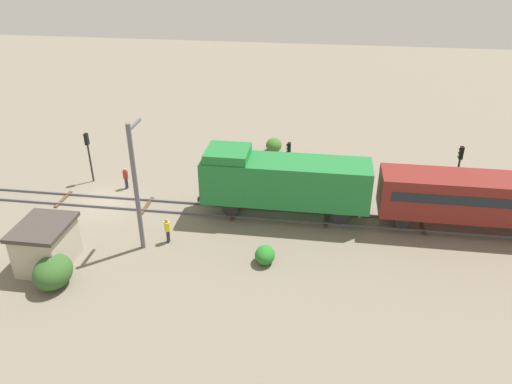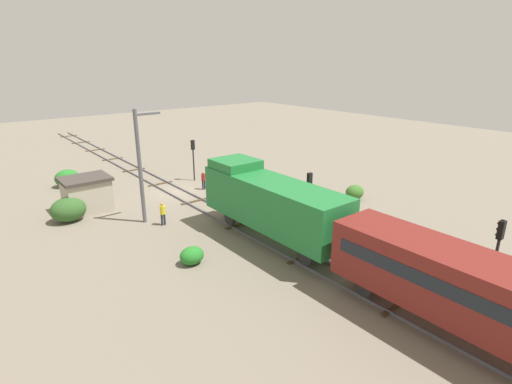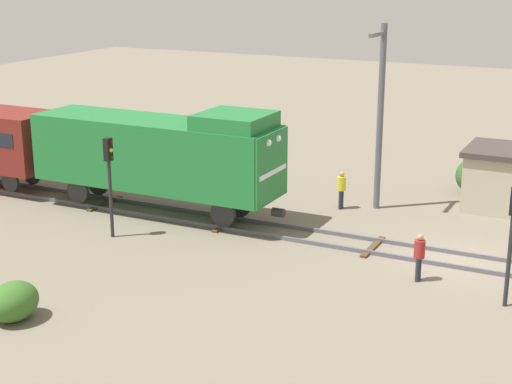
{
  "view_description": "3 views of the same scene",
  "coord_description": "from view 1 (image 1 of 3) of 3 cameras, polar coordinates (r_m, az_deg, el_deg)",
  "views": [
    {
      "loc": [
        29.44,
        15.26,
        17.65
      ],
      "look_at": [
        -0.62,
        10.94,
        1.39
      ],
      "focal_mm": 35.0,
      "sensor_mm": 36.0,
      "label": 1
    },
    {
      "loc": [
        15.47,
        30.77,
        11.25
      ],
      "look_at": [
        -1.16,
        9.95,
        2.38
      ],
      "focal_mm": 28.0,
      "sensor_mm": 36.0,
      "label": 2
    },
    {
      "loc": [
        -27.36,
        -5.38,
        10.55
      ],
      "look_at": [
        1.07,
        8.73,
        1.24
      ],
      "focal_mm": 55.0,
      "sensor_mm": 36.0,
      "label": 3
    }
  ],
  "objects": [
    {
      "name": "bush_near",
      "position": [
        29.82,
        -22.19,
        -8.45
      ],
      "size": [
        2.46,
        2.02,
        1.79
      ],
      "primitive_type": "ellipsoid",
      "color": "#305A26",
      "rests_on": "ground"
    },
    {
      "name": "locomotive",
      "position": [
        33.07,
        3.06,
        1.39
      ],
      "size": [
        2.9,
        11.6,
        4.6
      ],
      "color": "#1E7233",
      "rests_on": "railway_track"
    },
    {
      "name": "catenary_mast",
      "position": [
        29.84,
        -13.56,
        0.76
      ],
      "size": [
        1.94,
        0.28,
        8.13
      ],
      "color": "#595960",
      "rests_on": "ground"
    },
    {
      "name": "worker_near_track",
      "position": [
        38.74,
        -14.68,
        1.72
      ],
      "size": [
        0.38,
        0.38,
        1.7
      ],
      "rotation": [
        0.0,
        0.0,
        0.68
      ],
      "color": "#262B38",
      "rests_on": "ground"
    },
    {
      "name": "ground_plane",
      "position": [
        37.56,
        -16.9,
        -1.19
      ],
      "size": [
        114.14,
        114.14,
        0.0
      ],
      "primitive_type": "plane",
      "color": "#756B5B"
    },
    {
      "name": "relay_hut",
      "position": [
        31.34,
        -22.85,
        -5.58
      ],
      "size": [
        3.5,
        2.9,
        2.74
      ],
      "color": "#B2A893",
      "rests_on": "ground"
    },
    {
      "name": "bush_back",
      "position": [
        29.59,
        1.03,
        -7.21
      ],
      "size": [
        1.44,
        1.18,
        1.05
      ],
      "primitive_type": "ellipsoid",
      "color": "#247726",
      "rests_on": "ground"
    },
    {
      "name": "traffic_signal_mid",
      "position": [
        36.11,
        3.74,
        3.84
      ],
      "size": [
        0.32,
        0.34,
        4.04
      ],
      "color": "#262628",
      "rests_on": "ground"
    },
    {
      "name": "traffic_signal_far",
      "position": [
        37.35,
        22.16,
        2.92
      ],
      "size": [
        0.32,
        0.34,
        4.36
      ],
      "color": "#262628",
      "rests_on": "ground"
    },
    {
      "name": "passenger_car_leading",
      "position": [
        34.84,
        25.44,
        -0.51
      ],
      "size": [
        2.84,
        14.0,
        3.66
      ],
      "color": "maroon",
      "rests_on": "railway_track"
    },
    {
      "name": "railway_track",
      "position": [
        37.53,
        -16.92,
        -1.1
      ],
      "size": [
        2.4,
        76.1,
        0.16
      ],
      "color": "#595960",
      "rests_on": "ground"
    },
    {
      "name": "traffic_signal_near",
      "position": [
        39.93,
        -18.65,
        4.75
      ],
      "size": [
        0.32,
        0.34,
        3.97
      ],
      "color": "#262628",
      "rests_on": "ground"
    },
    {
      "name": "worker_by_signal",
      "position": [
        31.61,
        -10.09,
        -4.12
      ],
      "size": [
        0.38,
        0.38,
        1.7
      ],
      "rotation": [
        0.0,
        0.0,
        2.61
      ],
      "color": "#262B38",
      "rests_on": "ground"
    },
    {
      "name": "bush_far",
      "position": [
        44.04,
        2.05,
        5.38
      ],
      "size": [
        1.68,
        1.38,
        1.22
      ],
      "primitive_type": "ellipsoid",
      "color": "#376726",
      "rests_on": "ground"
    }
  ]
}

